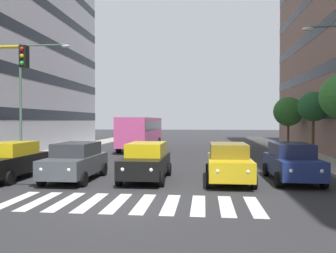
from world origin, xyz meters
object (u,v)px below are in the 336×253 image
at_px(car_1, 229,162).
at_px(car_4, 10,160).
at_px(car_0, 292,162).
at_px(street_tree_2, 313,107).
at_px(street_tree_3, 288,112).
at_px(car_2, 146,161).
at_px(street_lamp_right, 29,89).
at_px(bus_behind_traffic, 141,130).
at_px(car_3, 76,161).

bearing_deg(car_1, car_4, 1.48).
relative_size(car_0, street_tree_2, 0.95).
bearing_deg(street_tree_3, car_2, 58.67).
relative_size(street_lamp_right, street_tree_3, 1.58).
bearing_deg(car_1, car_0, -170.42).
bearing_deg(car_1, bus_behind_traffic, -66.90).
bearing_deg(street_lamp_right, car_3, 132.80).
bearing_deg(car_3, street_tree_2, -141.87).
height_order(car_0, street_tree_2, street_tree_2).
bearing_deg(car_4, car_1, -178.52).
bearing_deg(street_tree_2, street_lamp_right, 15.03).
relative_size(car_1, car_3, 1.00).
height_order(car_2, car_3, same).
bearing_deg(car_3, car_4, 0.44).
bearing_deg(bus_behind_traffic, car_2, 101.25).
height_order(car_3, car_4, same).
bearing_deg(street_tree_2, car_1, 57.22).
relative_size(car_0, street_lamp_right, 0.59).
height_order(car_1, car_4, same).
height_order(car_0, car_3, same).
relative_size(bus_behind_traffic, street_tree_3, 2.21).
bearing_deg(car_0, car_4, 3.27).
bearing_deg(car_0, street_lamp_right, -18.26).
distance_m(car_4, street_lamp_right, 7.23).
bearing_deg(street_tree_3, street_lamp_right, 31.64).
bearing_deg(bus_behind_traffic, car_4, 79.09).
xyz_separation_m(car_1, street_tree_3, (-6.57, -17.06, 2.67)).
distance_m(street_lamp_right, street_tree_3, 22.14).
distance_m(car_3, car_4, 3.20).
bearing_deg(car_2, car_4, 3.43).
bearing_deg(car_0, car_3, 4.19).
bearing_deg(car_3, car_2, -173.63).
relative_size(car_0, car_3, 1.00).
xyz_separation_m(street_lamp_right, street_tree_2, (-19.07, -5.12, -1.05)).
bearing_deg(street_tree_3, street_tree_2, 92.17).
bearing_deg(car_2, street_tree_3, -121.33).
xyz_separation_m(bus_behind_traffic, street_tree_3, (-13.54, -0.71, 1.70)).
xyz_separation_m(car_2, car_4, (6.43, 0.39, 0.00)).
xyz_separation_m(car_1, street_lamp_right, (12.25, -5.46, 3.89)).
height_order(street_lamp_right, street_tree_2, street_lamp_right).
bearing_deg(street_lamp_right, car_0, 161.74).
distance_m(car_2, street_lamp_right, 10.77).
bearing_deg(car_3, bus_behind_traffic, -90.00).
bearing_deg(street_lamp_right, street_tree_3, -148.36).
bearing_deg(bus_behind_traffic, street_lamp_right, 64.12).
height_order(car_1, car_3, same).
bearing_deg(car_4, street_tree_2, -147.45).
height_order(car_4, street_lamp_right, street_lamp_right).
bearing_deg(car_4, street_lamp_right, -70.07).
xyz_separation_m(car_0, car_4, (13.03, 0.74, 0.00)).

